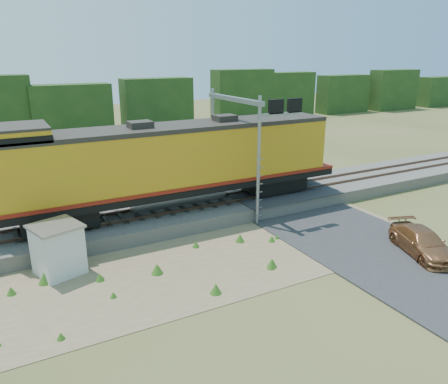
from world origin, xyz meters
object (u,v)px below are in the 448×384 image
car (423,243)px  locomotive (172,162)px  signal_gantry (245,125)px  shed (58,249)px

car → locomotive: bearing=152.0°
signal_gantry → car: signal_gantry is taller
locomotive → signal_gantry: size_ratio=2.81×
locomotive → shed: (-7.03, -3.55, -2.41)m
locomotive → car: bearing=-47.8°
locomotive → signal_gantry: 4.88m
shed → signal_gantry: size_ratio=0.34×
shed → car: size_ratio=0.57×
locomotive → signal_gantry: (4.43, -0.68, 1.92)m
shed → car: shed is taller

